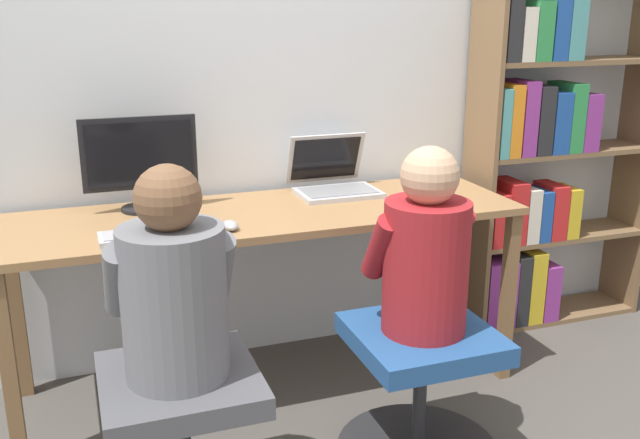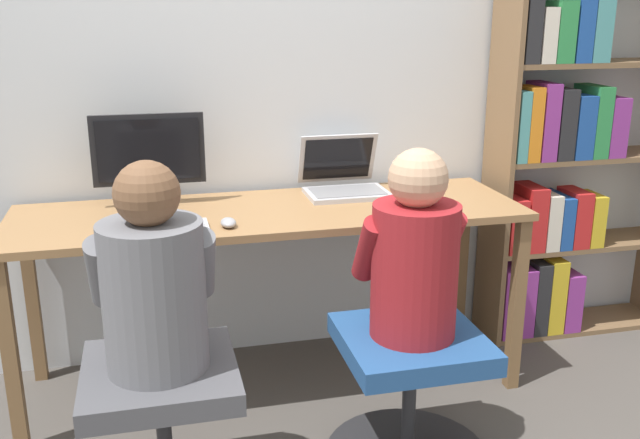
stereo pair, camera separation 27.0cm
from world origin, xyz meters
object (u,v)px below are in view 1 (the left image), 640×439
(laptop, at_px, (334,181))
(person_at_monitor, at_px, (173,288))
(bookshelf, at_px, (540,162))
(keyboard, at_px, (156,234))
(office_chair_right, at_px, (420,390))
(desktop_monitor, at_px, (140,162))
(person_at_laptop, at_px, (426,252))

(laptop, height_order, person_at_monitor, person_at_monitor)
(laptop, bearing_deg, bookshelf, -0.28)
(bookshelf, bearing_deg, keyboard, -168.67)
(laptop, bearing_deg, person_at_monitor, -133.52)
(person_at_monitor, height_order, bookshelf, bookshelf)
(office_chair_right, distance_m, bookshelf, 1.46)
(keyboard, bearing_deg, office_chair_right, -29.75)
(person_at_monitor, distance_m, bookshelf, 2.07)
(keyboard, bearing_deg, desktop_monitor, 90.03)
(bookshelf, bearing_deg, laptop, 179.72)
(office_chair_right, height_order, bookshelf, bookshelf)
(person_at_monitor, relative_size, person_at_laptop, 1.01)
(laptop, xyz_separation_m, person_at_laptop, (0.00, -0.84, -0.05))
(laptop, distance_m, bookshelf, 1.06)
(person_at_laptop, bearing_deg, office_chair_right, -90.00)
(desktop_monitor, xyz_separation_m, keyboard, (0.00, -0.37, -0.18))
(office_chair_right, bearing_deg, bookshelf, 38.58)
(person_at_monitor, bearing_deg, desktop_monitor, 89.16)
(laptop, xyz_separation_m, bookshelf, (1.06, -0.01, 0.01))
(keyboard, distance_m, office_chair_right, 1.07)
(laptop, relative_size, keyboard, 0.90)
(laptop, bearing_deg, keyboard, -154.94)
(laptop, height_order, bookshelf, bookshelf)
(desktop_monitor, bearing_deg, person_at_monitor, -90.84)
(keyboard, bearing_deg, bookshelf, 11.33)
(person_at_monitor, xyz_separation_m, bookshelf, (1.88, 0.86, 0.06))
(desktop_monitor, relative_size, person_at_monitor, 0.69)
(laptop, height_order, person_at_laptop, person_at_laptop)
(desktop_monitor, distance_m, laptop, 0.83)
(laptop, xyz_separation_m, person_at_monitor, (-0.82, -0.87, -0.05))
(laptop, xyz_separation_m, office_chair_right, (0.00, -0.85, -0.56))
(desktop_monitor, height_order, laptop, desktop_monitor)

